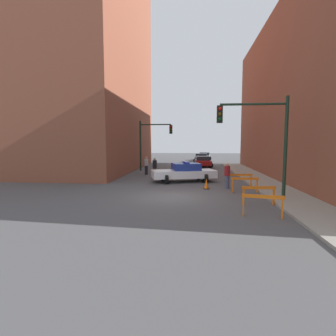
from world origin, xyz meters
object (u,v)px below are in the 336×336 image
Objects in this scene: barrier_front at (263,202)px; pedestrian_sidewalk at (227,175)px; traffic_light_near at (263,131)px; parked_car_mid at (201,158)px; police_car at (184,172)px; pedestrian_crossing at (155,167)px; parked_car_far at (204,156)px; pedestrian_corner at (146,165)px; traffic_cone at (206,184)px; barrier_mid at (259,192)px; traffic_light_far at (151,138)px; barrier_corner at (240,178)px; barrier_back at (245,182)px; parked_car_near at (203,161)px.

pedestrian_sidewalk is at bearing 94.84° from barrier_front.
parked_car_mid is at bearing 95.40° from traffic_light_near.
police_car is 3.03× the size of pedestrian_crossing.
pedestrian_crossing reaches higher than police_car.
parked_car_far is 21.32m from pedestrian_corner.
police_car is at bearing 110.49° from barrier_front.
pedestrian_corner reaches higher than traffic_cone.
barrier_mid is (0.91, -4.50, -0.24)m from pedestrian_sidewalk.
parked_car_mid is at bearing -95.59° from pedestrian_crossing.
pedestrian_corner reaches higher than parked_car_far.
barrier_front is at bearing -175.62° from police_car.
pedestrian_corner is at bearing 129.80° from traffic_light_near.
pedestrian_corner is (-6.13, -20.42, 0.19)m from parked_car_far.
traffic_light_far is 3.13× the size of pedestrian_crossing.
traffic_light_far is 3.13× the size of pedestrian_sidewalk.
barrier_mid is at bearing 132.53° from pedestrian_crossing.
police_car is 5.43m from pedestrian_corner.
barrier_corner is at bearing 87.28° from barrier_front.
pedestrian_sidewalk is 1.04× the size of barrier_corner.
barrier_back is 2.44× the size of traffic_cone.
pedestrian_sidewalk is at bearing -83.45° from parked_car_mid.
parked_car_far reaches higher than barrier_mid.
parked_car_near is 12.15m from parked_car_far.
barrier_back is (7.48, -11.45, -2.78)m from traffic_light_far.
parked_car_near is 2.72× the size of barrier_back.
pedestrian_crossing is 1.04× the size of barrier_mid.
traffic_light_near is at bearing -44.64° from pedestrian_corner.
traffic_light_near is at bearing 72.80° from barrier_mid.
barrier_mid is at bearing -81.95° from parked_car_mid.
police_car is 1.15× the size of parked_car_near.
barrier_back is 1.79m from barrier_corner.
traffic_light_far reaches higher than barrier_back.
parked_car_mid is 2.66× the size of pedestrian_corner.
parked_car_near is at bearing 95.74° from barrier_mid.
traffic_light_near is 30.08m from parked_car_far.
pedestrian_sidewalk reaches higher than barrier_mid.
barrier_corner is (-0.02, 4.91, 0.00)m from barrier_mid.
police_car reaches higher than parked_car_far.
parked_car_far is (-1.76, 29.89, -2.86)m from traffic_light_near.
barrier_front is at bearing -59.35° from pedestrian_sidewalk.
parked_car_near is at bearing 97.61° from barrier_corner.
traffic_light_far reaches higher than pedestrian_corner.
police_car is at bearing 133.43° from barrier_back.
barrier_corner is (6.34, -4.50, -0.24)m from pedestrian_crossing.
pedestrian_crossing is at bearing 124.01° from barrier_mid.
pedestrian_sidewalk is at bearing -155.42° from barrier_corner.
barrier_front and barrier_back have the same top height.
police_car is 1.14× the size of parked_car_mid.
pedestrian_crossing is at bearing -53.27° from pedestrian_corner.
traffic_light_near reaches higher than parked_car_near.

